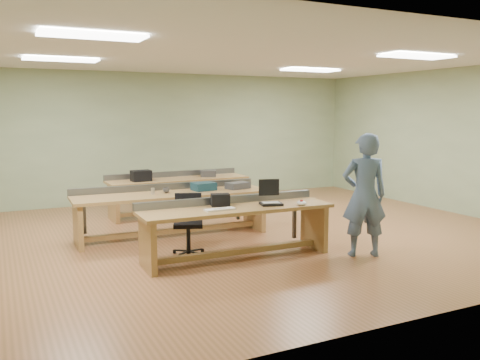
{
  "coord_description": "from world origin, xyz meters",
  "views": [
    {
      "loc": [
        -3.6,
        -7.65,
        2.1
      ],
      "look_at": [
        -0.18,
        -0.6,
        1.04
      ],
      "focal_mm": 38.0,
      "sensor_mm": 36.0,
      "label": 1
    }
  ],
  "objects_px": {
    "drinks_can": "(153,191)",
    "workbench_back": "(178,188)",
    "workbench_front": "(236,220)",
    "parts_bin_grey": "(238,185)",
    "mug": "(166,190)",
    "workbench_mid": "(172,203)",
    "parts_bin_teal": "(204,186)",
    "task_chair": "(188,232)",
    "camera_bag": "(220,200)",
    "laptop_base": "(271,204)",
    "person": "(364,195)"
  },
  "relations": [
    {
      "from": "workbench_back",
      "to": "mug",
      "type": "distance_m",
      "value": 1.92
    },
    {
      "from": "workbench_front",
      "to": "drinks_can",
      "type": "relative_size",
      "value": 26.42
    },
    {
      "from": "parts_bin_grey",
      "to": "workbench_mid",
      "type": "bearing_deg",
      "value": 175.99
    },
    {
      "from": "person",
      "to": "workbench_front",
      "type": "bearing_deg",
      "value": 0.3
    },
    {
      "from": "camera_bag",
      "to": "mug",
      "type": "relative_size",
      "value": 2.4
    },
    {
      "from": "task_chair",
      "to": "mug",
      "type": "distance_m",
      "value": 1.22
    },
    {
      "from": "workbench_front",
      "to": "parts_bin_teal",
      "type": "bearing_deg",
      "value": 85.1
    },
    {
      "from": "task_chair",
      "to": "drinks_can",
      "type": "bearing_deg",
      "value": 122.92
    },
    {
      "from": "person",
      "to": "workbench_mid",
      "type": "bearing_deg",
      "value": -24.91
    },
    {
      "from": "workbench_back",
      "to": "person",
      "type": "height_order",
      "value": "person"
    },
    {
      "from": "task_chair",
      "to": "parts_bin_grey",
      "type": "height_order",
      "value": "task_chair"
    },
    {
      "from": "workbench_mid",
      "to": "person",
      "type": "height_order",
      "value": "person"
    },
    {
      "from": "person",
      "to": "parts_bin_teal",
      "type": "xyz_separation_m",
      "value": [
        -1.56,
        2.35,
        -0.08
      ]
    },
    {
      "from": "camera_bag",
      "to": "workbench_front",
      "type": "bearing_deg",
      "value": -25.12
    },
    {
      "from": "parts_bin_grey",
      "to": "drinks_can",
      "type": "xyz_separation_m",
      "value": [
        -1.54,
        0.03,
        -0.0
      ]
    },
    {
      "from": "workbench_front",
      "to": "person",
      "type": "xyz_separation_m",
      "value": [
        1.72,
        -0.71,
        0.34
      ]
    },
    {
      "from": "workbench_back",
      "to": "person",
      "type": "distance_m",
      "value": 4.34
    },
    {
      "from": "workbench_back",
      "to": "parts_bin_grey",
      "type": "height_order",
      "value": "same"
    },
    {
      "from": "laptop_base",
      "to": "drinks_can",
      "type": "height_order",
      "value": "drinks_can"
    },
    {
      "from": "parts_bin_grey",
      "to": "mug",
      "type": "xyz_separation_m",
      "value": [
        -1.29,
        0.09,
        -0.01
      ]
    },
    {
      "from": "person",
      "to": "laptop_base",
      "type": "xyz_separation_m",
      "value": [
        -1.21,
        0.61,
        -0.13
      ]
    },
    {
      "from": "laptop_base",
      "to": "parts_bin_teal",
      "type": "xyz_separation_m",
      "value": [
        -0.36,
        1.74,
        0.05
      ]
    },
    {
      "from": "workbench_back",
      "to": "laptop_base",
      "type": "relative_size",
      "value": 9.35
    },
    {
      "from": "task_chair",
      "to": "drinks_can",
      "type": "distance_m",
      "value": 1.2
    },
    {
      "from": "drinks_can",
      "to": "workbench_back",
      "type": "bearing_deg",
      "value": 59.63
    },
    {
      "from": "workbench_front",
      "to": "parts_bin_grey",
      "type": "bearing_deg",
      "value": 64.2
    },
    {
      "from": "workbench_back",
      "to": "mug",
      "type": "height_order",
      "value": "workbench_back"
    },
    {
      "from": "task_chair",
      "to": "laptop_base",
      "type": "bearing_deg",
      "value": -8.72
    },
    {
      "from": "task_chair",
      "to": "mug",
      "type": "xyz_separation_m",
      "value": [
        0.03,
        1.13,
        0.47
      ]
    },
    {
      "from": "parts_bin_teal",
      "to": "task_chair",
      "type": "bearing_deg",
      "value": -121.92
    },
    {
      "from": "camera_bag",
      "to": "parts_bin_grey",
      "type": "height_order",
      "value": "camera_bag"
    },
    {
      "from": "workbench_mid",
      "to": "laptop_base",
      "type": "bearing_deg",
      "value": -59.76
    },
    {
      "from": "workbench_front",
      "to": "workbench_mid",
      "type": "relative_size",
      "value": 0.86
    },
    {
      "from": "workbench_mid",
      "to": "workbench_back",
      "type": "xyz_separation_m",
      "value": [
        0.71,
        1.73,
        -0.01
      ]
    },
    {
      "from": "parts_bin_teal",
      "to": "drinks_can",
      "type": "bearing_deg",
      "value": -176.85
    },
    {
      "from": "workbench_mid",
      "to": "parts_bin_teal",
      "type": "relative_size",
      "value": 8.68
    },
    {
      "from": "workbench_back",
      "to": "workbench_mid",
      "type": "bearing_deg",
      "value": -113.67
    },
    {
      "from": "laptop_base",
      "to": "parts_bin_teal",
      "type": "relative_size",
      "value": 0.81
    },
    {
      "from": "parts_bin_teal",
      "to": "drinks_can",
      "type": "height_order",
      "value": "parts_bin_teal"
    },
    {
      "from": "workbench_back",
      "to": "person",
      "type": "relative_size",
      "value": 1.61
    },
    {
      "from": "workbench_front",
      "to": "mug",
      "type": "bearing_deg",
      "value": 108.1
    },
    {
      "from": "person",
      "to": "laptop_base",
      "type": "bearing_deg",
      "value": -4.18
    },
    {
      "from": "camera_bag",
      "to": "workbench_mid",
      "type": "bearing_deg",
      "value": 114.02
    },
    {
      "from": "workbench_mid",
      "to": "workbench_back",
      "type": "height_order",
      "value": "same"
    },
    {
      "from": "workbench_back",
      "to": "workbench_front",
      "type": "bearing_deg",
      "value": -96.24
    },
    {
      "from": "workbench_front",
      "to": "parts_bin_teal",
      "type": "height_order",
      "value": "parts_bin_teal"
    },
    {
      "from": "workbench_front",
      "to": "task_chair",
      "type": "bearing_deg",
      "value": 137.17
    },
    {
      "from": "camera_bag",
      "to": "parts_bin_grey",
      "type": "bearing_deg",
      "value": 70.5
    },
    {
      "from": "camera_bag",
      "to": "mug",
      "type": "height_order",
      "value": "camera_bag"
    },
    {
      "from": "parts_bin_teal",
      "to": "parts_bin_grey",
      "type": "height_order",
      "value": "parts_bin_teal"
    }
  ]
}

